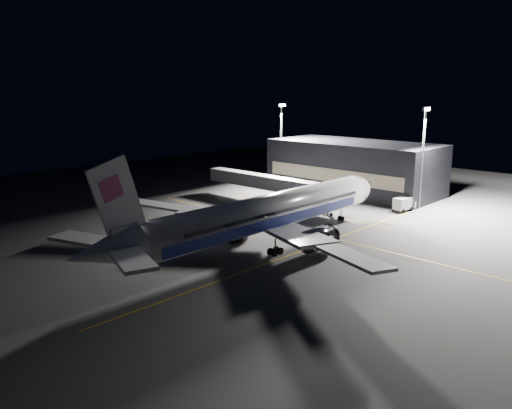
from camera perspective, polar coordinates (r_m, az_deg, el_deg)
The scene contains 14 objects.
ground at distance 79.63m, azimuth 1.33°, elevation -4.58°, with size 200.00×200.00×0.00m, color #4C4C4F.
guide_line_main at distance 86.97m, azimuth 5.78°, elevation -3.12°, with size 0.25×80.00×0.01m, color gold.
guide_line_cross at distance 75.91m, azimuth 4.69°, elevation -5.50°, with size 70.00×0.25×0.01m, color gold.
guide_line_side at distance 102.07m, azimuth 5.51°, elevation -0.70°, with size 0.25×40.00×0.01m, color gold.
airliner at distance 77.46m, azimuth 0.81°, elevation -1.11°, with size 61.48×54.22×16.64m.
terminal at distance 122.46m, azimuth 11.09°, elevation 4.26°, with size 18.12×40.00×12.00m.
jet_bridge at distance 106.16m, azimuth 2.15°, elevation 2.41°, with size 3.60×34.40×6.30m.
floodlight_mast_north at distance 127.62m, azimuth 2.88°, elevation 7.71°, with size 2.40×0.68×20.70m.
floodlight_mast_south at distance 106.84m, azimuth 18.56°, elevation 6.04°, with size 2.40×0.67×20.70m.
service_truck at distance 105.43m, azimuth 16.58°, elevation 0.10°, with size 5.72×2.80×2.85m.
baggage_tug at distance 96.14m, azimuth -7.62°, elevation -1.16°, with size 2.46×2.10×1.60m.
safety_cone_a at distance 81.12m, azimuth -1.50°, elevation -4.01°, with size 0.43×0.43×0.64m, color #FF3E0A.
safety_cone_b at distance 91.04m, azimuth -3.39°, elevation -2.14°, with size 0.43×0.43×0.64m, color #FF3E0A.
safety_cone_c at distance 89.25m, azimuth -0.25°, elevation -2.41°, with size 0.45×0.45×0.68m, color #FF3E0A.
Camera 1 is at (-56.16, -51.12, 23.95)m, focal length 35.00 mm.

